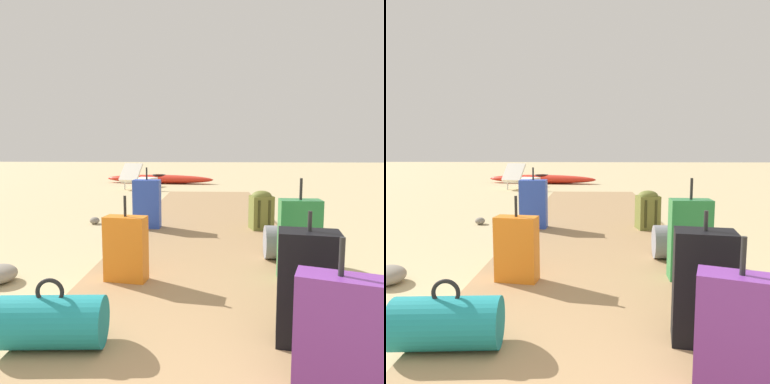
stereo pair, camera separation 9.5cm
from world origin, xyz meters
The scene contains 14 objects.
ground_plane centered at (0.00, 3.57, 0.00)m, with size 60.00×60.00×0.00m, color tan.
boardwalk centered at (0.00, 4.46, 0.04)m, with size 2.14×8.92×0.08m, color #9E7A51.
suitcase_purple centered at (0.63, 0.80, 0.39)m, with size 0.40×0.27×0.78m.
suitcase_black centered at (0.64, 1.33, 0.42)m, with size 0.37×0.27×0.79m.
duffel_bag_grey centered at (0.91, 2.99, 0.26)m, with size 0.55×0.37×0.46m.
backpack_olive centered at (0.79, 4.40, 0.37)m, with size 0.35×0.32×0.56m.
suitcase_blue centered at (-0.87, 4.41, 0.43)m, with size 0.39×0.23×0.88m.
suitcase_green centered at (0.84, 2.39, 0.44)m, with size 0.36×0.20×0.90m.
suitcase_orange centered at (-0.66, 2.28, 0.37)m, with size 0.38×0.22×0.75m.
duffel_bag_teal centered at (-0.84, 1.21, 0.23)m, with size 0.63×0.34×0.41m.
lounge_chair centered at (-2.26, 10.36, 0.33)m, with size 0.99×1.63×0.80m.
kayak centered at (-1.85, 12.09, 0.16)m, with size 4.01×1.18×0.32m.
rock_left_far centered at (-1.88, 2.37, 0.08)m, with size 0.31×0.35×0.16m, color gray.
rock_left_near centered at (-1.85, 4.98, 0.06)m, with size 0.17×0.16×0.11m, color gray.
Camera 2 is at (-0.01, -0.70, 1.22)m, focal length 33.40 mm.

